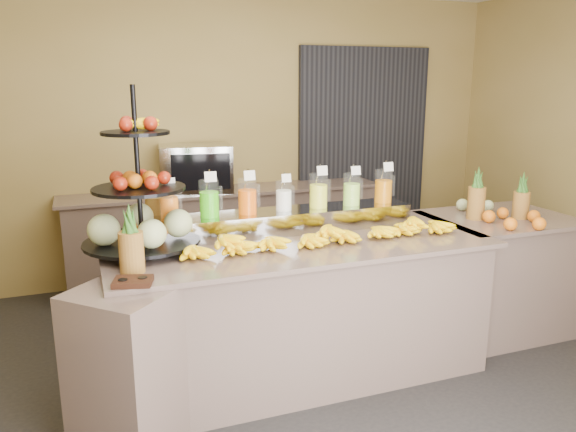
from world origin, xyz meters
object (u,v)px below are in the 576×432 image
right_fruit_pile (506,212)px  fruit_stand (149,210)px  oven_warmer (196,168)px  banana_heap (324,233)px  pitcher_tray (284,221)px  condiment_caddy (133,282)px

right_fruit_pile → fruit_stand: bearing=175.4°
fruit_stand → right_fruit_pile: 2.57m
oven_warmer → banana_heap: bearing=-70.0°
pitcher_tray → fruit_stand: fruit_stand is taller
condiment_caddy → pitcher_tray: bearing=33.0°
banana_heap → oven_warmer: 2.06m
banana_heap → oven_warmer: size_ratio=2.90×
fruit_stand → pitcher_tray: bearing=2.7°
fruit_stand → oven_warmer: fruit_stand is taller
oven_warmer → fruit_stand: bearing=-102.0°
right_fruit_pile → condiment_caddy: bearing=-171.9°
pitcher_tray → condiment_caddy: bearing=-147.0°
banana_heap → oven_warmer: oven_warmer is taller
condiment_caddy → right_fruit_pile: (2.73, 0.39, 0.06)m
pitcher_tray → fruit_stand: size_ratio=1.85×
pitcher_tray → right_fruit_pile: bearing=-11.1°
pitcher_tray → right_fruit_pile: (1.64, -0.32, 0.00)m
fruit_stand → oven_warmer: bearing=65.6°
condiment_caddy → right_fruit_pile: right_fruit_pile is taller
banana_heap → oven_warmer: (-0.43, 2.00, 0.16)m
fruit_stand → oven_warmer: size_ratio=1.52×
condiment_caddy → oven_warmer: oven_warmer is taller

